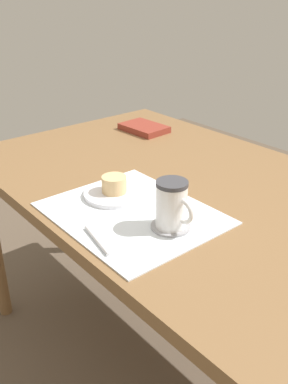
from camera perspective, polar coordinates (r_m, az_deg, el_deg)
name	(u,v)px	position (r m, az deg, el deg)	size (l,w,h in m)	color
ground_plane	(173,358)	(1.72, 3.88, -21.24)	(4.40, 4.40, 0.02)	brown
dining_table	(179,201)	(1.31, 4.75, -1.22)	(1.37, 0.87, 0.72)	brown
placemat	(132,213)	(1.10, -1.61, -2.83)	(0.43, 0.36, 0.00)	white
pastry_plate	(115,194)	(1.18, -3.95, -0.22)	(0.17, 0.17, 0.01)	white
pastry	(114,184)	(1.17, -4.00, 1.04)	(0.07, 0.07, 0.05)	#E5BC7F
coffee_coaster	(171,226)	(1.03, 3.59, -4.59)	(0.10, 0.10, 0.01)	#99999E
coffee_mug	(172,204)	(1.00, 3.78, -1.67)	(0.11, 0.08, 0.12)	white
teaspoon	(97,240)	(0.98, -6.35, -6.40)	(0.01, 0.01, 0.13)	silver
small_book	(144,128)	(1.72, 0.00, 8.53)	(0.18, 0.12, 0.02)	maroon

